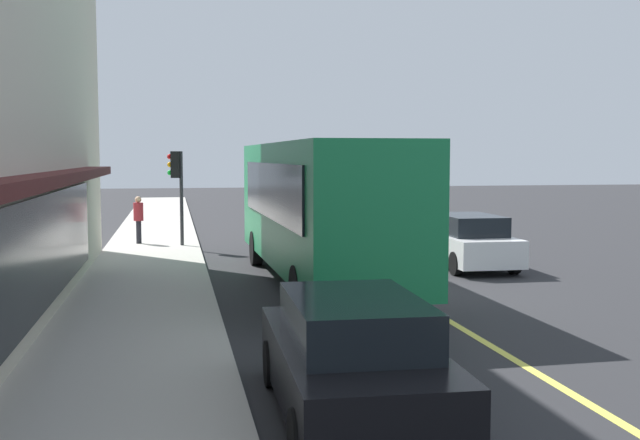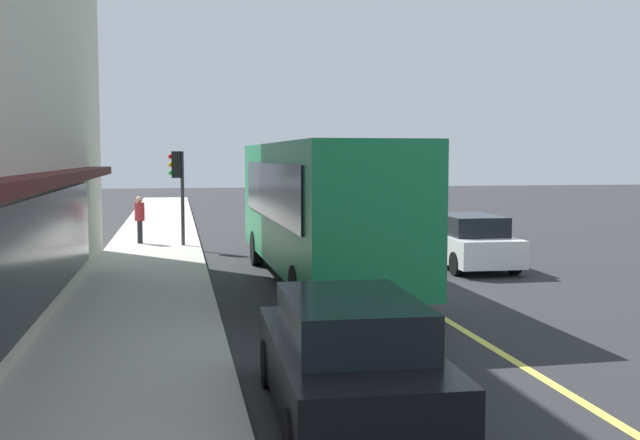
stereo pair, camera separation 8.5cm
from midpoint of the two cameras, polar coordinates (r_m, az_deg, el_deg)
name	(u,v)px [view 1 (the left image)]	position (r m, az deg, el deg)	size (l,w,h in m)	color
ground	(403,293)	(17.69, 6.14, -5.54)	(120.00, 120.00, 0.00)	#28282B
sidewalk	(142,299)	(16.92, -13.49, -5.87)	(80.00, 3.15, 0.15)	#B2ADA3
lane_centre_stripe	(403,293)	(17.69, 6.14, -5.53)	(36.00, 0.16, 0.01)	#D8D14C
bus	(318,204)	(18.71, -0.25, 1.18)	(11.17, 2.73, 3.50)	#197F47
traffic_light	(176,175)	(25.99, -10.91, 3.33)	(0.30, 0.52, 3.20)	#2D2D33
car_yellow	(370,220)	(28.92, 3.75, 0.00)	(4.30, 1.86, 1.52)	yellow
car_black	(352,359)	(9.24, 2.20, -10.47)	(4.35, 1.96, 1.52)	black
car_white	(467,242)	(21.97, 10.95, -1.61)	(4.33, 1.93, 1.52)	white
pedestrian_near_storefront	(138,215)	(26.89, -13.68, 0.35)	(0.34, 0.34, 1.65)	black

